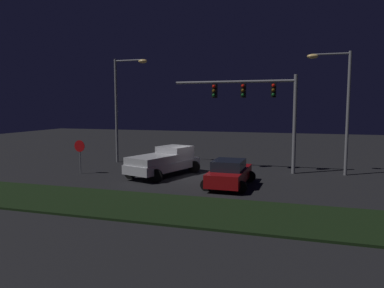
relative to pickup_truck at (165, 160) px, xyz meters
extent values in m
plane|color=black|center=(1.81, 0.41, -1.00)|extent=(80.00, 80.00, 0.00)
cube|color=black|center=(1.81, -7.25, -0.95)|extent=(22.93, 4.33, 0.10)
cube|color=#B7B7BC|center=(-0.05, -0.16, -0.32)|extent=(3.58, 5.75, 0.55)
cube|color=#B7B7BC|center=(0.32, 0.96, 0.38)|extent=(2.34, 2.38, 0.85)
cube|color=black|center=(0.32, 0.96, 0.50)|extent=(2.15, 1.99, 0.51)
cube|color=#B7B7BC|center=(-0.39, -1.19, 0.18)|extent=(2.77, 3.47, 0.45)
cylinder|color=black|center=(-0.43, 2.00, -0.60)|extent=(0.80, 0.22, 0.80)
cylinder|color=black|center=(1.53, 1.36, -0.60)|extent=(0.80, 0.22, 0.80)
cylinder|color=black|center=(-1.64, -1.69, -0.60)|extent=(0.80, 0.22, 0.80)
cylinder|color=black|center=(0.32, -2.33, -0.60)|extent=(0.80, 0.22, 0.80)
cube|color=maroon|center=(4.60, -1.94, -0.39)|extent=(1.87, 4.43, 0.70)
cube|color=black|center=(4.59, -2.19, 0.24)|extent=(1.63, 2.03, 0.55)
cylinder|color=black|center=(3.70, -0.43, -0.68)|extent=(0.64, 0.22, 0.64)
cylinder|color=black|center=(5.54, -0.46, -0.68)|extent=(0.64, 0.22, 0.64)
cylinder|color=black|center=(3.65, -3.42, -0.68)|extent=(0.64, 0.22, 0.64)
cylinder|color=black|center=(5.49, -3.45, -0.68)|extent=(0.64, 0.22, 0.64)
cylinder|color=slate|center=(7.91, 3.05, 2.25)|extent=(0.24, 0.24, 6.50)
cylinder|color=slate|center=(3.81, 3.05, 5.10)|extent=(8.20, 0.18, 0.18)
cube|color=black|center=(6.51, 3.05, 4.50)|extent=(0.32, 0.44, 0.95)
sphere|color=red|center=(6.51, 2.82, 4.80)|extent=(0.22, 0.22, 0.22)
sphere|color=#59380A|center=(6.51, 2.82, 4.50)|extent=(0.22, 0.22, 0.22)
sphere|color=#0C4719|center=(6.51, 2.82, 4.20)|extent=(0.22, 0.22, 0.22)
cube|color=black|center=(4.51, 3.05, 4.50)|extent=(0.32, 0.44, 0.95)
sphere|color=red|center=(4.51, 2.82, 4.80)|extent=(0.22, 0.22, 0.22)
sphere|color=#59380A|center=(4.51, 2.82, 4.50)|extent=(0.22, 0.22, 0.22)
sphere|color=#0C4719|center=(4.51, 2.82, 4.20)|extent=(0.22, 0.22, 0.22)
cube|color=black|center=(2.51, 3.05, 4.50)|extent=(0.32, 0.44, 0.95)
sphere|color=red|center=(2.51, 2.82, 4.80)|extent=(0.22, 0.22, 0.22)
sphere|color=#59380A|center=(2.51, 2.82, 4.50)|extent=(0.22, 0.22, 0.22)
sphere|color=#0C4719|center=(2.51, 2.82, 4.20)|extent=(0.22, 0.22, 0.22)
cylinder|color=slate|center=(-5.70, 4.09, 3.05)|extent=(0.20, 0.20, 8.10)
cylinder|color=slate|center=(-4.53, 4.09, 6.95)|extent=(2.33, 0.12, 0.12)
ellipsoid|color=#F9CC72|center=(-3.36, 4.09, 6.85)|extent=(0.70, 0.44, 0.30)
cylinder|color=slate|center=(11.15, 3.43, 2.95)|extent=(0.20, 0.20, 7.90)
cylinder|color=slate|center=(10.02, 3.43, 6.75)|extent=(2.25, 0.12, 0.12)
ellipsoid|color=#F9CC72|center=(8.89, 3.43, 6.65)|extent=(0.70, 0.44, 0.30)
cylinder|color=slate|center=(-5.54, -1.18, 0.10)|extent=(0.07, 0.07, 2.20)
cylinder|color=#B20C0F|center=(-5.54, -1.21, 0.85)|extent=(0.76, 0.03, 0.76)
camera|label=1|loc=(8.42, -21.62, 3.45)|focal=33.93mm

